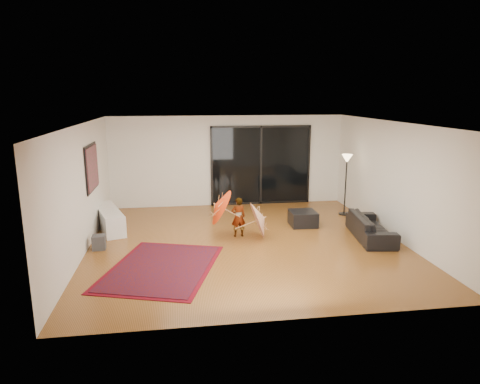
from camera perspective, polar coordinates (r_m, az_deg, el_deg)
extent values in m
plane|color=brown|center=(9.85, 0.82, -6.72)|extent=(7.00, 7.00, 0.00)
plane|color=white|center=(9.30, 0.87, 9.15)|extent=(7.00, 7.00, 0.00)
plane|color=silver|center=(12.90, -1.61, 4.16)|extent=(7.00, 0.00, 7.00)
plane|color=silver|center=(6.17, 5.99, -5.66)|extent=(7.00, 0.00, 7.00)
plane|color=silver|center=(9.59, -20.29, 0.31)|extent=(0.00, 7.00, 7.00)
plane|color=silver|center=(10.61, 19.87, 1.49)|extent=(0.00, 7.00, 7.00)
cube|color=black|center=(13.04, 2.78, 3.58)|extent=(3.00, 0.04, 2.40)
cube|color=black|center=(12.89, 2.86, 8.71)|extent=(3.06, 0.06, 0.06)
cube|color=black|center=(13.26, 2.75, -1.43)|extent=(3.06, 0.06, 0.06)
cube|color=black|center=(13.02, 2.80, 3.57)|extent=(0.06, 0.06, 2.40)
cube|color=black|center=(10.49, -19.19, 3.09)|extent=(0.02, 1.28, 1.08)
cube|color=#21542B|center=(10.49, -19.08, 3.10)|extent=(0.03, 1.18, 0.98)
cube|color=white|center=(11.23, -17.07, -3.45)|extent=(1.03, 1.89, 0.51)
cube|color=#424244|center=(9.87, -18.30, -6.39)|extent=(0.29, 0.29, 0.31)
cube|color=#5D0813|center=(8.60, -10.38, -9.89)|extent=(2.62, 3.11, 0.01)
cube|color=#5E0F08|center=(8.60, -10.38, -9.85)|extent=(2.42, 2.91, 0.02)
imported|color=black|center=(10.52, 17.05, -4.46)|extent=(0.97, 1.94, 0.54)
cube|color=black|center=(11.15, 8.39, -3.49)|extent=(0.68, 0.68, 0.38)
cylinder|color=black|center=(12.41, 13.69, -2.86)|extent=(0.29, 0.29, 0.03)
cylinder|color=black|center=(12.23, 13.88, 0.61)|extent=(0.04, 0.04, 1.57)
cone|color=#FFD899|center=(12.09, 14.09, 4.35)|extent=(0.29, 0.29, 0.23)
imported|color=#999999|center=(10.12, -0.22, -3.36)|extent=(0.37, 0.27, 0.95)
cone|color=red|center=(9.94, -3.33, -2.12)|extent=(0.58, 0.89, 0.85)
cylinder|color=tan|center=(10.04, -3.30, -3.96)|extent=(0.45, 0.02, 0.27)
cylinder|color=tan|center=(9.92, -3.33, -1.53)|extent=(0.06, 0.02, 0.05)
cone|color=white|center=(10.07, 3.28, -3.28)|extent=(0.48, 0.89, 0.90)
cylinder|color=tan|center=(10.18, 3.26, -5.29)|extent=(0.53, 0.02, 0.21)
cylinder|color=tan|center=(10.04, 3.29, -2.65)|extent=(0.06, 0.02, 0.04)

